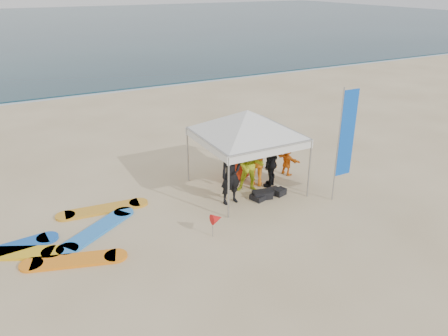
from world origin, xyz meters
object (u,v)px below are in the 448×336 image
(person_seated, at_px, (287,160))
(feather_flag, at_px, (346,135))
(surfboard_spread, at_px, (48,243))
(person_orange_b, at_px, (240,155))
(person_black_a, at_px, (231,175))
(person_orange_a, at_px, (257,156))
(person_black_b, at_px, (271,163))
(marker_pennant, at_px, (217,219))
(person_yellow, at_px, (251,166))
(canopy_tent, at_px, (247,111))

(person_seated, relative_size, feather_flag, 0.29)
(surfboard_spread, bearing_deg, person_orange_b, 10.06)
(person_black_a, height_order, person_orange_a, person_orange_a)
(person_seated, height_order, surfboard_spread, person_seated)
(person_black_b, bearing_deg, person_seated, 170.09)
(person_black_a, xyz_separation_m, person_orange_b, (1.06, 1.31, -0.07))
(person_orange_b, bearing_deg, feather_flag, 111.86)
(person_black_a, xyz_separation_m, marker_pennant, (-1.18, -1.42, -0.41))
(person_seated, bearing_deg, person_orange_b, 61.03)
(person_orange_a, bearing_deg, person_yellow, 72.36)
(person_black_b, height_order, person_seated, person_black_b)
(person_yellow, distance_m, feather_flag, 2.93)
(person_yellow, distance_m, person_orange_b, 0.94)
(person_black_a, xyz_separation_m, person_seated, (2.64, 0.89, -0.40))
(person_yellow, height_order, surfboard_spread, person_yellow)
(person_black_b, bearing_deg, canopy_tent, -52.85)
(person_black_b, distance_m, marker_pennant, 3.38)
(person_orange_b, distance_m, canopy_tent, 1.84)
(person_seated, relative_size, surfboard_spread, 0.19)
(person_black_a, relative_size, canopy_tent, 0.47)
(person_seated, bearing_deg, feather_flag, 175.89)
(surfboard_spread, bearing_deg, canopy_tent, 3.80)
(person_seated, distance_m, canopy_tent, 2.70)
(marker_pennant, distance_m, surfboard_spread, 4.27)
(person_orange_a, height_order, canopy_tent, canopy_tent)
(person_black_b, distance_m, surfboard_spread, 6.80)
(person_orange_a, height_order, surfboard_spread, person_orange_a)
(feather_flag, relative_size, marker_pennant, 5.35)
(feather_flag, height_order, surfboard_spread, feather_flag)
(person_seated, xyz_separation_m, canopy_tent, (-1.75, -0.27, 2.03))
(person_orange_a, height_order, person_orange_b, person_orange_a)
(feather_flag, bearing_deg, person_orange_a, 130.70)
(person_black_a, relative_size, person_seated, 1.80)
(person_yellow, relative_size, canopy_tent, 0.44)
(person_black_b, height_order, person_orange_b, person_orange_b)
(canopy_tent, relative_size, surfboard_spread, 0.72)
(person_black_a, relative_size, person_yellow, 1.07)
(person_orange_b, height_order, surfboard_spread, person_orange_b)
(canopy_tent, bearing_deg, marker_pennant, -135.52)
(surfboard_spread, bearing_deg, person_yellow, 1.64)
(canopy_tent, distance_m, feather_flag, 2.90)
(person_black_a, relative_size, person_black_b, 1.15)
(person_black_a, relative_size, feather_flag, 0.53)
(person_black_a, distance_m, marker_pennant, 1.89)
(marker_pennant, relative_size, surfboard_spread, 0.12)
(person_yellow, relative_size, person_black_b, 1.08)
(canopy_tent, xyz_separation_m, marker_pennant, (-2.07, -2.03, -2.04))
(canopy_tent, height_order, surfboard_spread, canopy_tent)
(person_orange_a, height_order, person_black_b, person_orange_a)
(person_black_a, relative_size, person_orange_a, 0.93)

